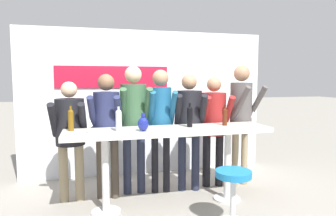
{
  "coord_description": "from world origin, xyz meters",
  "views": [
    {
      "loc": [
        -0.98,
        -3.6,
        1.63
      ],
      "look_at": [
        0.0,
        0.09,
        1.26
      ],
      "focal_mm": 32.0,
      "sensor_mm": 36.0,
      "label": 1
    }
  ],
  "objects": [
    {
      "name": "decorative_vase",
      "position": [
        -0.36,
        -0.12,
        1.1
      ],
      "size": [
        0.13,
        0.13,
        0.22
      ],
      "color": "navy",
      "rests_on": "tasting_table"
    },
    {
      "name": "wine_glass_0",
      "position": [
        -0.98,
        -0.13,
        1.14
      ],
      "size": [
        0.07,
        0.07,
        0.18
      ],
      "color": "silver",
      "rests_on": "tasting_table"
    },
    {
      "name": "person_center_left",
      "position": [
        -0.38,
        0.54,
        1.13
      ],
      "size": [
        0.44,
        0.56,
        1.81
      ],
      "rotation": [
        0.0,
        0.0,
        -0.01
      ],
      "color": "#23283D",
      "rests_on": "ground_plane"
    },
    {
      "name": "bar_stool",
      "position": [
        0.54,
        -0.68,
        0.42
      ],
      "size": [
        0.42,
        0.42,
        0.63
      ],
      "color": "silver",
      "rests_on": "ground_plane"
    },
    {
      "name": "wine_bottle_1",
      "position": [
        0.28,
        0.04,
        1.16
      ],
      "size": [
        0.07,
        0.07,
        0.33
      ],
      "color": "black",
      "rests_on": "tasting_table"
    },
    {
      "name": "back_wall",
      "position": [
        -0.01,
        1.48,
        1.23
      ],
      "size": [
        4.2,
        0.12,
        2.45
      ],
      "color": "silver",
      "rests_on": "ground_plane"
    },
    {
      "name": "wine_bottle_2",
      "position": [
        -0.64,
        -0.04,
        1.16
      ],
      "size": [
        0.08,
        0.08,
        0.31
      ],
      "color": "#B7BCC1",
      "rests_on": "tasting_table"
    },
    {
      "name": "person_far_right",
      "position": [
        1.25,
        0.46,
        1.16
      ],
      "size": [
        0.46,
        0.59,
        1.84
      ],
      "rotation": [
        0.0,
        0.0,
        0.19
      ],
      "color": "gray",
      "rests_on": "ground_plane"
    },
    {
      "name": "tasting_table",
      "position": [
        0.0,
        0.0,
        0.86
      ],
      "size": [
        2.6,
        0.59,
        1.01
      ],
      "color": "silver",
      "rests_on": "ground_plane"
    },
    {
      "name": "person_far_left",
      "position": [
        -1.23,
        0.49,
        0.98
      ],
      "size": [
        0.47,
        0.55,
        1.6
      ],
      "rotation": [
        0.0,
        0.0,
        -0.08
      ],
      "color": "gray",
      "rests_on": "ground_plane"
    },
    {
      "name": "person_left",
      "position": [
        -0.75,
        0.46,
        1.06
      ],
      "size": [
        0.47,
        0.58,
        1.7
      ],
      "rotation": [
        0.0,
        0.0,
        -0.17
      ],
      "color": "#473D33",
      "rests_on": "ground_plane"
    },
    {
      "name": "wine_bottle_3",
      "position": [
        0.78,
        0.05,
        1.14
      ],
      "size": [
        0.06,
        0.06,
        0.28
      ],
      "color": "#4C1E0F",
      "rests_on": "tasting_table"
    },
    {
      "name": "ground_plane",
      "position": [
        0.0,
        0.0,
        0.0
      ],
      "size": [
        40.0,
        40.0,
        0.0
      ],
      "primitive_type": "plane",
      "color": "gray"
    },
    {
      "name": "person_right",
      "position": [
        0.83,
        0.53,
        1.03
      ],
      "size": [
        0.48,
        0.57,
        1.66
      ],
      "rotation": [
        0.0,
        0.0,
        -0.11
      ],
      "color": "black",
      "rests_on": "ground_plane"
    },
    {
      "name": "wine_bottle_0",
      "position": [
        -1.19,
        0.13,
        1.16
      ],
      "size": [
        0.07,
        0.07,
        0.32
      ],
      "color": "brown",
      "rests_on": "tasting_table"
    },
    {
      "name": "person_center_right",
      "position": [
        0.41,
        0.46,
        1.06
      ],
      "size": [
        0.5,
        0.6,
        1.71
      ],
      "rotation": [
        0.0,
        0.0,
        -0.21
      ],
      "color": "#23283D",
      "rests_on": "ground_plane"
    },
    {
      "name": "person_center",
      "position": [
        -0.0,
        0.49,
        1.12
      ],
      "size": [
        0.4,
        0.54,
        1.76
      ],
      "rotation": [
        0.0,
        0.0,
        -0.08
      ],
      "color": "black",
      "rests_on": "ground_plane"
    },
    {
      "name": "wine_glass_1",
      "position": [
        1.23,
        0.08,
        1.14
      ],
      "size": [
        0.07,
        0.07,
        0.18
      ],
      "color": "silver",
      "rests_on": "tasting_table"
    }
  ]
}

